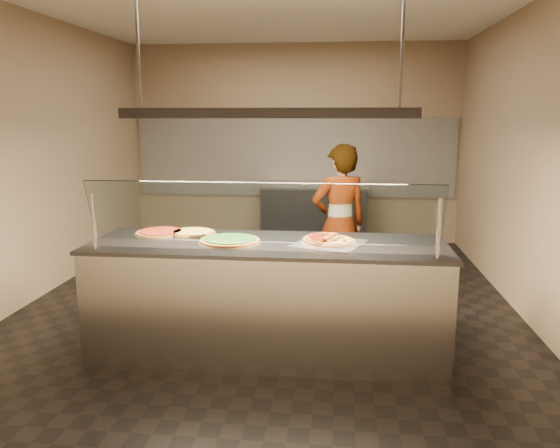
# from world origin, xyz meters

# --- Properties ---
(ground) EXTENTS (5.00, 6.00, 0.02)m
(ground) POSITION_xyz_m (0.00, 0.00, -0.01)
(ground) COLOR black
(ground) RESTS_ON ground
(ceiling) EXTENTS (5.00, 6.00, 0.02)m
(ceiling) POSITION_xyz_m (0.00, 0.00, 3.01)
(ceiling) COLOR silver
(ceiling) RESTS_ON wall_back
(wall_back) EXTENTS (5.00, 0.02, 3.00)m
(wall_back) POSITION_xyz_m (0.00, 3.01, 1.50)
(wall_back) COLOR #9F8767
(wall_back) RESTS_ON ground
(wall_front) EXTENTS (5.00, 0.02, 3.00)m
(wall_front) POSITION_xyz_m (0.00, -3.01, 1.50)
(wall_front) COLOR #9F8767
(wall_front) RESTS_ON ground
(wall_left) EXTENTS (0.02, 6.00, 3.00)m
(wall_left) POSITION_xyz_m (-2.51, 0.00, 1.50)
(wall_left) COLOR #9F8767
(wall_left) RESTS_ON ground
(wall_right) EXTENTS (0.02, 6.00, 3.00)m
(wall_right) POSITION_xyz_m (2.51, 0.00, 1.50)
(wall_right) COLOR #9F8767
(wall_right) RESTS_ON ground
(tile_band) EXTENTS (4.90, 0.02, 1.20)m
(tile_band) POSITION_xyz_m (0.00, 2.98, 1.30)
(tile_band) COLOR silver
(tile_band) RESTS_ON wall_back
(serving_counter) EXTENTS (2.86, 0.94, 0.93)m
(serving_counter) POSITION_xyz_m (0.14, -1.21, 0.47)
(serving_counter) COLOR #B7B7BC
(serving_counter) RESTS_ON ground
(sneeze_guard) EXTENTS (2.62, 0.18, 0.54)m
(sneeze_guard) POSITION_xyz_m (0.14, -1.55, 1.23)
(sneeze_guard) COLOR #B7B7BC
(sneeze_guard) RESTS_ON serving_counter
(perforated_tray) EXTENTS (0.64, 0.64, 0.01)m
(perforated_tray) POSITION_xyz_m (0.63, -1.19, 0.94)
(perforated_tray) COLOR silver
(perforated_tray) RESTS_ON serving_counter
(half_pizza_pepperoni) EXTENTS (0.33, 0.46, 0.05)m
(half_pizza_pepperoni) POSITION_xyz_m (0.53, -1.20, 0.96)
(half_pizza_pepperoni) COLOR brown
(half_pizza_pepperoni) RESTS_ON perforated_tray
(half_pizza_sausage) EXTENTS (0.33, 0.46, 0.04)m
(half_pizza_sausage) POSITION_xyz_m (0.73, -1.19, 0.96)
(half_pizza_sausage) COLOR brown
(half_pizza_sausage) RESTS_ON perforated_tray
(pizza_spinach) EXTENTS (0.51, 0.51, 0.03)m
(pizza_spinach) POSITION_xyz_m (-0.16, -1.24, 0.95)
(pizza_spinach) COLOR silver
(pizza_spinach) RESTS_ON serving_counter
(pizza_cheese) EXTENTS (0.41, 0.41, 0.03)m
(pizza_cheese) POSITION_xyz_m (-0.54, -0.97, 0.94)
(pizza_cheese) COLOR silver
(pizza_cheese) RESTS_ON serving_counter
(pizza_tomato) EXTENTS (0.44, 0.44, 0.03)m
(pizza_tomato) POSITION_xyz_m (-0.82, -0.99, 0.94)
(pizza_tomato) COLOR silver
(pizza_tomato) RESTS_ON serving_counter
(pizza_spatula) EXTENTS (0.21, 0.23, 0.02)m
(pizza_spatula) POSITION_xyz_m (-0.52, -1.06, 0.96)
(pizza_spatula) COLOR #B7B7BC
(pizza_spatula) RESTS_ON pizza_spinach
(prep_table) EXTENTS (1.55, 0.74, 0.93)m
(prep_table) POSITION_xyz_m (0.34, 2.55, 0.47)
(prep_table) COLOR #3C3C41
(prep_table) RESTS_ON ground
(worker) EXTENTS (0.71, 0.59, 1.65)m
(worker) POSITION_xyz_m (0.71, 0.15, 0.83)
(worker) COLOR #3D3A48
(worker) RESTS_ON ground
(heat_lamp_housing) EXTENTS (2.30, 0.18, 0.08)m
(heat_lamp_housing) POSITION_xyz_m (0.14, -1.21, 1.95)
(heat_lamp_housing) COLOR #3C3C41
(heat_lamp_housing) RESTS_ON ceiling
(lamp_rod_left) EXTENTS (0.02, 0.02, 1.01)m
(lamp_rod_left) POSITION_xyz_m (-0.86, -1.21, 2.50)
(lamp_rod_left) COLOR #B7B7BC
(lamp_rod_left) RESTS_ON ceiling
(lamp_rod_right) EXTENTS (0.02, 0.02, 1.01)m
(lamp_rod_right) POSITION_xyz_m (1.14, -1.21, 2.50)
(lamp_rod_right) COLOR #B7B7BC
(lamp_rod_right) RESTS_ON ceiling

